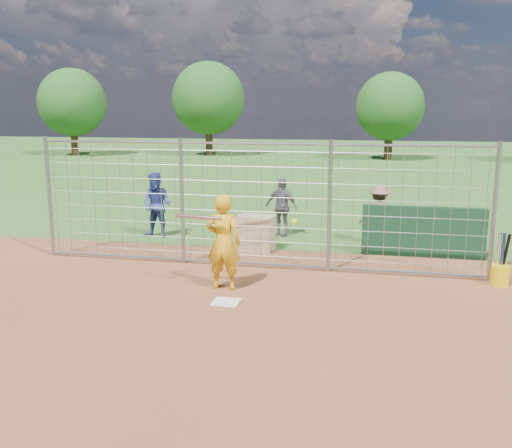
% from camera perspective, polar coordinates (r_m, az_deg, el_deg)
% --- Properties ---
extents(ground, '(100.00, 100.00, 0.00)m').
position_cam_1_polar(ground, '(9.76, -2.72, -7.48)').
color(ground, '#2D591E').
rests_on(ground, ground).
extents(infield_dirt, '(18.00, 18.00, 0.00)m').
position_cam_1_polar(infield_dirt, '(7.12, -9.07, -15.05)').
color(infield_dirt, brown).
rests_on(infield_dirt, ground).
extents(home_plate, '(0.43, 0.43, 0.02)m').
position_cam_1_polar(home_plate, '(9.58, -3.03, -7.80)').
color(home_plate, silver).
rests_on(home_plate, ground).
extents(dugout_wall, '(2.60, 0.20, 1.10)m').
position_cam_1_polar(dugout_wall, '(12.84, 16.36, -0.77)').
color(dugout_wall, '#11381E').
rests_on(dugout_wall, ground).
extents(batter, '(0.64, 0.43, 1.72)m').
position_cam_1_polar(batter, '(10.05, -3.28, -1.82)').
color(batter, orange).
rests_on(batter, ground).
extents(bystander_a, '(0.85, 0.69, 1.63)m').
position_cam_1_polar(bystander_a, '(14.36, -9.88, 1.87)').
color(bystander_a, navy).
rests_on(bystander_a, ground).
extents(bystander_b, '(0.94, 0.62, 1.49)m').
position_cam_1_polar(bystander_b, '(14.35, 2.54, 1.74)').
color(bystander_b, '#57565B').
rests_on(bystander_b, ground).
extents(bystander_c, '(0.95, 0.58, 1.42)m').
position_cam_1_polar(bystander_c, '(13.79, 12.19, 0.94)').
color(bystander_c, brown).
rests_on(bystander_c, ground).
extents(equipment_bin, '(0.86, 0.64, 0.80)m').
position_cam_1_polar(equipment_bin, '(12.91, 0.01, -0.91)').
color(equipment_bin, tan).
rests_on(equipment_bin, ground).
extents(equipment_in_play, '(2.17, 0.32, 0.11)m').
position_cam_1_polar(equipment_in_play, '(9.72, -3.54, 0.59)').
color(equipment_in_play, silver).
rests_on(equipment_in_play, ground).
extents(bucket_with_bats, '(0.34, 0.34, 0.98)m').
position_cam_1_polar(bucket_with_bats, '(11.31, 23.23, -4.46)').
color(bucket_with_bats, '#DFB80B').
rests_on(bucket_with_bats, ground).
extents(backstop_fence, '(9.08, 0.08, 2.60)m').
position_cam_1_polar(backstop_fence, '(11.34, -0.22, 1.78)').
color(backstop_fence, gray).
rests_on(backstop_fence, ground).
extents(tree_line, '(44.66, 6.72, 6.48)m').
position_cam_1_polar(tree_line, '(37.07, 13.48, 12.01)').
color(tree_line, '#3F2B19').
rests_on(tree_line, ground).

